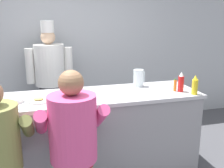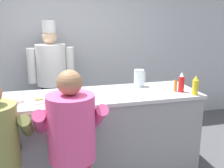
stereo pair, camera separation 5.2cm
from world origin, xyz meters
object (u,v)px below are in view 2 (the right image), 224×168
(water_pitcher_clear, at_px, (139,78))
(cereal_bowl, at_px, (16,100))
(coffee_mug_blue, at_px, (66,92))
(diner_seated_pink, at_px, (71,131))
(mustard_bottle_yellow, at_px, (195,86))
(coffee_mug_tan, at_px, (9,105))
(breakfast_plate, at_px, (39,100))
(hot_sauce_bottle_orange, at_px, (176,86))
(napkin_dispenser_chrome, at_px, (71,95))
(cook_in_whites_near, at_px, (52,74))
(ketchup_bottle_red, at_px, (181,83))

(water_pitcher_clear, xyz_separation_m, cereal_bowl, (-1.46, -0.26, -0.09))
(coffee_mug_blue, relative_size, diner_seated_pink, 0.08)
(mustard_bottle_yellow, relative_size, diner_seated_pink, 0.15)
(coffee_mug_tan, bearing_deg, breakfast_plate, 33.48)
(hot_sauce_bottle_orange, xyz_separation_m, coffee_mug_tan, (-1.84, -0.15, -0.03))
(mustard_bottle_yellow, relative_size, napkin_dispenser_chrome, 1.98)
(breakfast_plate, xyz_separation_m, cook_in_whites_near, (0.18, 1.43, -0.04))
(cereal_bowl, relative_size, coffee_mug_blue, 1.26)
(breakfast_plate, distance_m, coffee_mug_tan, 0.32)
(napkin_dispenser_chrome, height_order, cook_in_whites_near, cook_in_whites_near)
(water_pitcher_clear, height_order, coffee_mug_blue, water_pitcher_clear)
(cereal_bowl, height_order, napkin_dispenser_chrome, napkin_dispenser_chrome)
(coffee_mug_tan, height_order, diner_seated_pink, diner_seated_pink)
(napkin_dispenser_chrome, bearing_deg, cereal_bowl, 169.37)
(cereal_bowl, relative_size, cook_in_whites_near, 0.09)
(napkin_dispenser_chrome, bearing_deg, breakfast_plate, 169.31)
(ketchup_bottle_red, xyz_separation_m, hot_sauce_bottle_orange, (-0.06, 0.04, -0.04))
(water_pitcher_clear, bearing_deg, cook_in_whites_near, 132.95)
(breakfast_plate, height_order, coffee_mug_blue, coffee_mug_blue)
(cook_in_whites_near, bearing_deg, diner_seated_pink, -87.33)
(mustard_bottle_yellow, relative_size, cook_in_whites_near, 0.12)
(cereal_bowl, xyz_separation_m, diner_seated_pink, (0.51, -0.59, -0.15))
(cereal_bowl, relative_size, coffee_mug_tan, 1.20)
(breakfast_plate, height_order, diner_seated_pink, diner_seated_pink)
(mustard_bottle_yellow, height_order, cereal_bowl, mustard_bottle_yellow)
(breakfast_plate, bearing_deg, hot_sauce_bottle_orange, -0.84)
(ketchup_bottle_red, bearing_deg, coffee_mug_blue, 171.78)
(mustard_bottle_yellow, bearing_deg, cereal_bowl, 172.76)
(ketchup_bottle_red, height_order, mustard_bottle_yellow, ketchup_bottle_red)
(diner_seated_pink, bearing_deg, coffee_mug_tan, 145.96)
(coffee_mug_blue, bearing_deg, water_pitcher_clear, 10.35)
(hot_sauce_bottle_orange, distance_m, napkin_dispenser_chrome, 1.24)
(coffee_mug_tan, relative_size, cook_in_whites_near, 0.07)
(coffee_mug_blue, xyz_separation_m, diner_seated_pink, (-0.02, -0.68, -0.17))
(cereal_bowl, distance_m, cook_in_whites_near, 1.45)
(hot_sauce_bottle_orange, relative_size, cook_in_whites_near, 0.08)
(water_pitcher_clear, bearing_deg, cereal_bowl, -169.87)
(cereal_bowl, xyz_separation_m, napkin_dispenser_chrome, (0.56, -0.11, 0.03))
(coffee_mug_blue, distance_m, napkin_dispenser_chrome, 0.20)
(napkin_dispenser_chrome, relative_size, diner_seated_pink, 0.08)
(cereal_bowl, bearing_deg, ketchup_bottle_red, -3.11)
(cook_in_whites_near, bearing_deg, breakfast_plate, -97.38)
(mustard_bottle_yellow, height_order, coffee_mug_blue, mustard_bottle_yellow)
(ketchup_bottle_red, distance_m, diner_seated_pink, 1.46)
(ketchup_bottle_red, xyz_separation_m, mustard_bottle_yellow, (0.09, -0.15, -0.01))
(hot_sauce_bottle_orange, bearing_deg, coffee_mug_tan, -175.19)
(water_pitcher_clear, relative_size, breakfast_plate, 0.93)
(ketchup_bottle_red, bearing_deg, napkin_dispenser_chrome, -179.80)
(coffee_mug_blue, bearing_deg, mustard_bottle_yellow, -13.40)
(mustard_bottle_yellow, xyz_separation_m, breakfast_plate, (-1.72, 0.21, -0.09))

